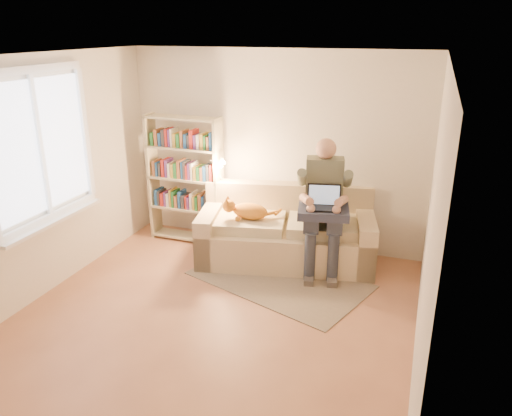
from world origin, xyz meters
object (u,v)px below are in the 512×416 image
at_px(sofa, 286,235).
at_px(cat, 244,210).
at_px(person, 324,199).
at_px(bookshelf, 185,174).
at_px(laptop, 329,202).

relative_size(sofa, cat, 3.53).
bearing_deg(person, sofa, 160.18).
bearing_deg(cat, bookshelf, 146.27).
distance_m(laptop, bookshelf, 2.08).
bearing_deg(sofa, person, -19.82).
distance_m(person, cat, 1.00).
bearing_deg(sofa, cat, -165.20).
bearing_deg(cat, person, -1.37).
xyz_separation_m(person, bookshelf, (-1.96, 0.22, 0.07)).
distance_m(sofa, person, 0.74).
relative_size(sofa, bookshelf, 1.33).
bearing_deg(person, bookshelf, 161.63).
height_order(person, cat, person).
distance_m(sofa, laptop, 0.83).
bearing_deg(laptop, person, 109.78).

